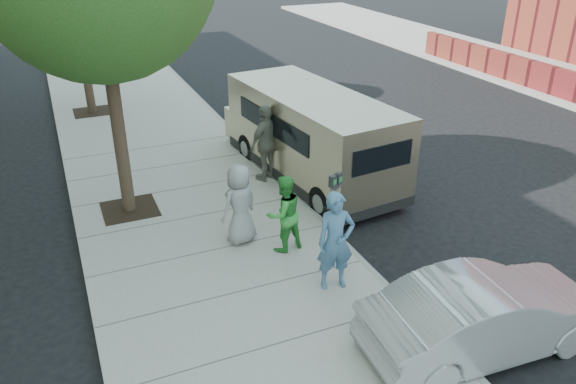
% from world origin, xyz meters
% --- Properties ---
extents(ground, '(120.00, 120.00, 0.00)m').
position_xyz_m(ground, '(0.00, 0.00, 0.00)').
color(ground, black).
rests_on(ground, ground).
extents(sidewalk, '(5.00, 60.00, 0.15)m').
position_xyz_m(sidewalk, '(-1.00, 0.00, 0.07)').
color(sidewalk, gray).
rests_on(sidewalk, ground).
extents(curb_face, '(0.12, 60.00, 0.16)m').
position_xyz_m(curb_face, '(1.44, 0.00, 0.07)').
color(curb_face, gray).
rests_on(curb_face, ground).
extents(parking_meter, '(0.32, 0.22, 1.49)m').
position_xyz_m(parking_meter, '(1.25, -0.65, 1.23)').
color(parking_meter, gray).
rests_on(parking_meter, sidewalk).
extents(van, '(2.61, 6.19, 2.23)m').
position_xyz_m(van, '(2.29, 2.67, 1.18)').
color(van, tan).
rests_on(van, ground).
extents(sedan, '(3.97, 1.57, 1.29)m').
position_xyz_m(sedan, '(2.00, -4.19, 0.64)').
color(sedan, '#A7A8AE').
rests_on(sedan, ground).
extents(person_officer, '(0.73, 0.54, 1.81)m').
position_xyz_m(person_officer, '(0.57, -1.98, 1.06)').
color(person_officer, teal).
rests_on(person_officer, sidewalk).
extents(person_green_shirt, '(0.86, 0.72, 1.56)m').
position_xyz_m(person_green_shirt, '(0.23, -0.50, 0.93)').
color(person_green_shirt, green).
rests_on(person_green_shirt, sidewalk).
extents(person_gray_shirt, '(0.95, 0.78, 1.66)m').
position_xyz_m(person_gray_shirt, '(-0.44, 0.12, 0.98)').
color(person_gray_shirt, gray).
rests_on(person_gray_shirt, sidewalk).
extents(person_striped_polo, '(1.21, 0.93, 1.92)m').
position_xyz_m(person_striped_polo, '(1.14, 2.69, 1.11)').
color(person_striped_polo, slate).
rests_on(person_striped_polo, sidewalk).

